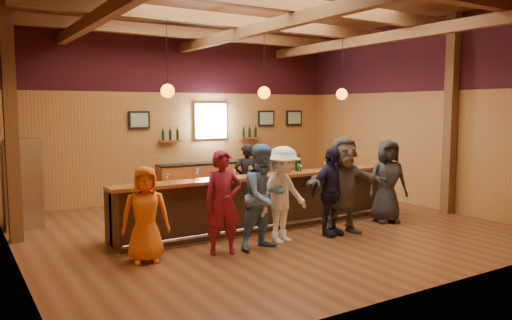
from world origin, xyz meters
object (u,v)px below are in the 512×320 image
object	(u,v)px
customer_orange	(145,214)
customer_dark	(387,181)
bartender	(247,179)
ice_bucket	(285,166)
bottle_a	(297,164)
customer_white	(283,195)
customer_denim	(264,197)
stainless_fridge	(22,183)
bar_counter	(261,201)
back_bar_cabinet	(228,178)
customer_brown	(343,185)
customer_navy	(331,192)
customer_redvest	(223,202)

from	to	relation	value
customer_orange	customer_dark	size ratio (longest dim) A/B	0.87
bartender	ice_bucket	xyz separation A→B (m)	(-0.01, -1.55, 0.45)
bartender	bottle_a	distance (m)	1.52
customer_white	customer_denim	bearing A→B (deg)	-172.40
stainless_fridge	bar_counter	bearing A→B (deg)	-30.76
back_bar_cabinet	customer_denim	world-z (taller)	customer_denim
back_bar_cabinet	customer_brown	world-z (taller)	customer_brown
stainless_fridge	customer_dark	distance (m)	7.48
customer_denim	bartender	xyz separation A→B (m)	(1.20, 2.61, -0.10)
customer_white	customer_navy	bearing A→B (deg)	-16.34
customer_dark	bar_counter	bearing A→B (deg)	178.32
bar_counter	customer_redvest	xyz separation A→B (m)	(-1.54, -1.28, 0.34)
customer_orange	bartender	distance (m)	3.89
customer_orange	customer_dark	xyz separation A→B (m)	(5.26, -0.03, 0.12)
back_bar_cabinet	stainless_fridge	distance (m)	5.43
stainless_fridge	customer_orange	bearing A→B (deg)	-68.78
bar_counter	bartender	distance (m)	1.33
back_bar_cabinet	ice_bucket	xyz separation A→B (m)	(-0.79, -3.88, 0.77)
bar_counter	customer_brown	xyz separation A→B (m)	(1.04, -1.31, 0.42)
customer_dark	bottle_a	size ratio (longest dim) A/B	4.76
customer_redvest	ice_bucket	size ratio (longest dim) A/B	6.46
customer_navy	bar_counter	bearing A→B (deg)	112.38
customer_brown	bartender	distance (m)	2.62
stainless_fridge	back_bar_cabinet	bearing A→B (deg)	11.93
customer_white	customer_brown	xyz separation A→B (m)	(1.34, -0.10, 0.08)
customer_brown	ice_bucket	xyz separation A→B (m)	(-0.65, 0.99, 0.30)
customer_brown	bottle_a	world-z (taller)	customer_brown
bar_counter	customer_orange	xyz separation A→B (m)	(-2.77, -1.02, 0.23)
customer_orange	customer_redvest	distance (m)	1.26
customer_brown	customer_dark	size ratio (longest dim) A/B	1.08
customer_navy	ice_bucket	bearing A→B (deg)	102.33
customer_denim	customer_dark	world-z (taller)	customer_denim
customer_orange	customer_white	size ratio (longest dim) A/B	0.88
bar_counter	stainless_fridge	world-z (taller)	stainless_fridge
ice_bucket	bottle_a	bearing A→B (deg)	20.65
stainless_fridge	customer_denim	world-z (taller)	customer_denim
back_bar_cabinet	customer_white	xyz separation A→B (m)	(-1.48, -4.77, 0.39)
bar_counter	customer_denim	bearing A→B (deg)	-120.09
customer_redvest	customer_navy	xyz separation A→B (m)	(2.28, -0.02, -0.02)
customer_white	bottle_a	distance (m)	1.54
bottle_a	bartender	bearing A→B (deg)	104.74
back_bar_cabinet	customer_redvest	distance (m)	5.58
ice_bucket	customer_dark	bearing A→B (deg)	-19.15
customer_redvest	customer_brown	world-z (taller)	customer_brown
customer_redvest	stainless_fridge	bearing A→B (deg)	143.80
back_bar_cabinet	customer_navy	bearing A→B (deg)	-95.21
stainless_fridge	customer_denim	xyz separation A→B (m)	(3.32, -3.83, 0.00)
customer_denim	customer_dark	size ratio (longest dim) A/B	1.03
back_bar_cabinet	bar_counter	bearing A→B (deg)	-108.34
bar_counter	customer_orange	world-z (taller)	customer_orange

